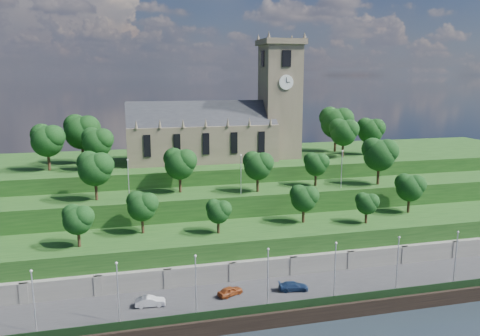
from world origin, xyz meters
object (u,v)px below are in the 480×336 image
object	(u,v)px
church	(223,126)
car_left	(230,291)
car_right	(293,286)
car_middle	(150,301)

from	to	relation	value
church	car_left	size ratio (longest dim) A/B	9.97
car_left	car_right	world-z (taller)	car_left
church	car_left	xyz separation A→B (m)	(-7.18, -39.31, -19.86)
church	car_right	distance (m)	44.74
car_left	car_middle	bearing A→B (deg)	68.90
car_middle	car_right	distance (m)	20.97
car_left	car_right	distance (m)	9.51
car_left	car_middle	xyz separation A→B (m)	(-11.48, -0.50, 0.03)
church	car_middle	world-z (taller)	church
car_middle	car_right	xyz separation A→B (m)	(20.96, -0.20, -0.04)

